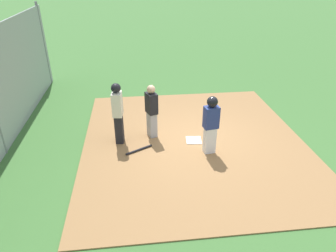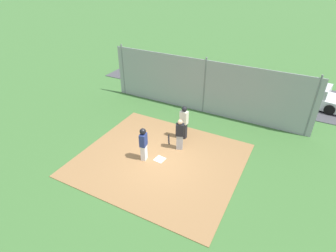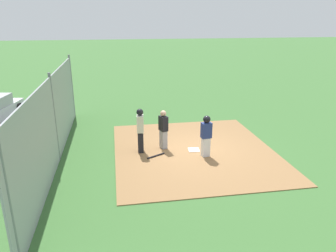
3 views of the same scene
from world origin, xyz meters
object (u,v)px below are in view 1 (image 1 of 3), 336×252
(umpire, at_px, (118,112))
(baseball_bat, at_px, (139,150))
(home_plate, at_px, (194,140))
(catcher, at_px, (152,110))
(runner, at_px, (211,122))

(umpire, relative_size, baseball_bat, 2.20)
(home_plate, relative_size, baseball_bat, 0.54)
(catcher, height_order, umpire, umpire)
(catcher, xyz_separation_m, runner, (1.08, 1.50, 0.10))
(home_plate, relative_size, catcher, 0.27)
(catcher, bearing_deg, runner, -56.20)
(home_plate, xyz_separation_m, runner, (0.65, 0.30, 0.93))
(umpire, relative_size, runner, 1.09)
(umpire, bearing_deg, baseball_bat, -40.64)
(home_plate, height_order, catcher, catcher)
(runner, relative_size, baseball_bat, 2.02)
(catcher, xyz_separation_m, baseball_bat, (0.80, -0.43, -0.81))
(catcher, distance_m, umpire, 0.99)
(catcher, height_order, baseball_bat, catcher)
(baseball_bat, bearing_deg, home_plate, -15.97)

